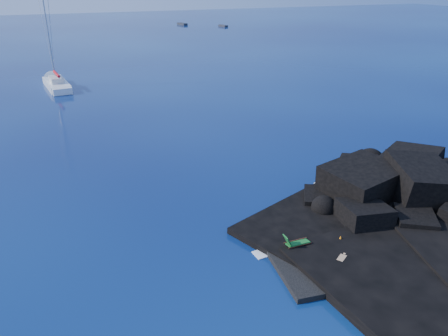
% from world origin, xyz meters
% --- Properties ---
extents(ground, '(400.00, 400.00, 0.00)m').
position_xyz_m(ground, '(0.00, 0.00, 0.00)').
color(ground, '#030334').
rests_on(ground, ground).
extents(headland, '(24.00, 24.00, 3.60)m').
position_xyz_m(headland, '(13.00, 3.00, 0.00)').
color(headland, black).
rests_on(headland, ground).
extents(beach, '(9.08, 6.86, 0.70)m').
position_xyz_m(beach, '(4.50, 0.50, 0.00)').
color(beach, black).
rests_on(beach, ground).
extents(surf_foam, '(10.00, 8.00, 0.06)m').
position_xyz_m(surf_foam, '(5.00, 5.00, 0.00)').
color(surf_foam, white).
rests_on(surf_foam, ground).
extents(sailboat, '(4.51, 14.00, 14.41)m').
position_xyz_m(sailboat, '(-9.63, 53.43, 0.00)').
color(sailboat, white).
rests_on(sailboat, ground).
extents(deck_chair, '(1.67, 0.73, 1.15)m').
position_xyz_m(deck_chair, '(2.35, 2.08, 0.92)').
color(deck_chair, '#166323').
rests_on(deck_chair, beach).
extents(towel, '(2.33, 2.03, 0.06)m').
position_xyz_m(towel, '(4.01, -0.13, 0.38)').
color(towel, silver).
rests_on(towel, beach).
extents(sunbather, '(1.93, 1.52, 0.27)m').
position_xyz_m(sunbather, '(4.01, -0.13, 0.54)').
color(sunbather, tan).
rests_on(sunbather, towel).
extents(marker_cone, '(0.39, 0.39, 0.50)m').
position_xyz_m(marker_cone, '(5.16, 1.60, 0.60)').
color(marker_cone, orange).
rests_on(marker_cone, beach).
extents(distant_boat_a, '(2.57, 5.09, 0.65)m').
position_xyz_m(distant_boat_a, '(34.51, 134.35, 0.00)').
color(distant_boat_a, '#2A2B30').
rests_on(distant_boat_a, ground).
extents(distant_boat_b, '(2.04, 4.29, 0.55)m').
position_xyz_m(distant_boat_b, '(45.59, 124.04, 0.00)').
color(distant_boat_b, '#2B2A30').
rests_on(distant_boat_b, ground).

